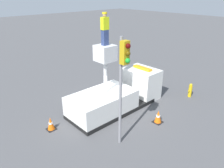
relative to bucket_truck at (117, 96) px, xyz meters
name	(u,v)px	position (x,y,z in m)	size (l,w,h in m)	color
ground_plane	(112,110)	(-0.45, 0.00, -0.86)	(120.00, 120.00, 0.00)	#4C4C4F
bucket_truck	(117,96)	(0.00, 0.00, 0.00)	(6.56, 2.41, 4.30)	black
worker	(105,29)	(-0.97, 0.00, 4.32)	(0.40, 0.26, 1.75)	navy
traffic_light_pole	(123,73)	(-2.39, -2.82, 2.94)	(0.34, 0.57, 5.36)	gray
fire_hydrant	(190,90)	(4.96, -2.41, -0.36)	(0.48, 0.24, 1.02)	gold
traffic_cone_rear	(51,124)	(-4.39, 0.69, -0.50)	(0.48, 0.48, 0.75)	black
traffic_cone_curbside	(158,117)	(0.53, -2.88, -0.49)	(0.52, 0.52, 0.76)	black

